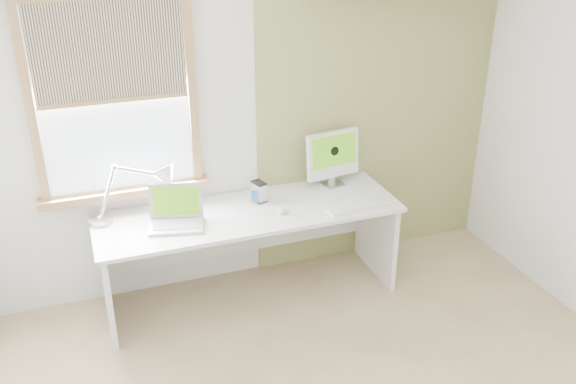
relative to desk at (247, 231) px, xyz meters
name	(u,v)px	position (x,y,z in m)	size (l,w,h in m)	color
room	(359,222)	(0.18, -1.44, 0.77)	(4.04, 3.54, 2.64)	tan
accent_wall	(377,104)	(1.18, 0.30, 0.77)	(2.00, 0.02, 2.60)	olive
window	(114,101)	(-0.82, 0.27, 1.01)	(1.20, 0.14, 1.42)	olive
desk	(247,231)	(0.00, 0.00, 0.00)	(2.20, 0.70, 0.73)	white
desk_lamp	(154,184)	(-0.62, 0.18, 0.41)	(0.73, 0.32, 0.40)	silver
laptop	(176,215)	(-0.52, -0.07, 0.26)	(0.43, 0.37, 0.26)	silver
phone_dock	(254,199)	(0.07, 0.04, 0.23)	(0.07, 0.07, 0.12)	silver
external_drive	(259,191)	(0.12, 0.07, 0.27)	(0.10, 0.13, 0.15)	silver
imac	(333,155)	(0.75, 0.16, 0.44)	(0.45, 0.17, 0.44)	silver
keyboard	(358,206)	(0.76, -0.28, 0.21)	(0.48, 0.18, 0.02)	white
mouse	(281,211)	(0.21, -0.17, 0.21)	(0.06, 0.10, 0.03)	white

